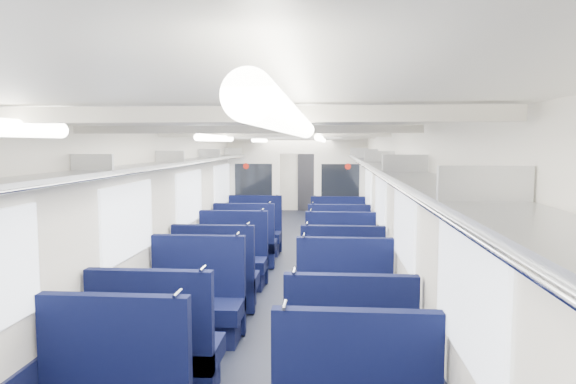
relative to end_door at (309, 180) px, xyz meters
name	(u,v)px	position (x,y,z in m)	size (l,w,h in m)	color
floor	(287,283)	(0.00, -8.94, -1.00)	(2.80, 18.00, 0.01)	black
ceiling	(287,134)	(0.00, -8.94, 1.35)	(2.80, 18.00, 0.01)	white
wall_left	(199,209)	(-1.40, -8.94, 0.18)	(0.02, 18.00, 2.35)	beige
dado_left	(201,260)	(-1.39, -8.94, -0.65)	(0.03, 17.90, 0.70)	black
wall_right	(378,211)	(1.40, -8.94, 0.18)	(0.02, 18.00, 2.35)	beige
dado_right	(376,263)	(1.39, -8.94, -0.65)	(0.03, 17.90, 0.70)	black
wall_far	(309,175)	(0.00, 0.06, 0.18)	(2.80, 0.02, 2.35)	beige
luggage_rack_left	(210,158)	(-1.21, -8.94, 0.97)	(0.36, 17.40, 0.18)	#B2B5BA
luggage_rack_right	(366,159)	(1.21, -8.94, 0.97)	(0.36, 17.40, 0.18)	#B2B5BA
windows	(284,197)	(0.00, -9.40, 0.42)	(2.78, 15.60, 0.75)	white
ceiling_fittings	(286,138)	(0.00, -9.20, 1.29)	(2.70, 16.06, 0.11)	silver
end_door	(309,180)	(0.00, 0.00, 0.00)	(0.75, 0.06, 2.00)	black
bulkhead	(297,192)	(0.00, -6.53, 0.23)	(2.80, 0.10, 2.35)	silver
seat_8	(157,355)	(-0.83, -12.66, -0.63)	(1.07, 0.59, 1.20)	#0B1035
seat_9	(349,363)	(0.83, -12.69, -0.63)	(1.07, 0.59, 1.20)	#0B1035
seat_10	(196,307)	(-0.83, -11.34, -0.63)	(1.07, 0.59, 1.20)	#0B1035
seat_11	(344,312)	(0.83, -11.36, -0.63)	(1.07, 0.59, 1.20)	#0B1035
seat_12	(216,283)	(-0.83, -10.30, -0.63)	(1.07, 0.59, 1.20)	#0B1035
seat_13	(342,284)	(0.83, -10.23, -0.63)	(1.07, 0.59, 1.20)	#0B1035
seat_14	(232,263)	(-0.83, -9.17, -0.63)	(1.07, 0.59, 1.20)	#0B1035
seat_15	(340,265)	(0.83, -9.19, -0.63)	(1.07, 0.59, 1.20)	#0B1035
seat_16	(246,247)	(-0.83, -7.90, -0.63)	(1.07, 0.59, 1.20)	#0B1035
seat_17	(339,248)	(0.83, -7.92, -0.63)	(1.07, 0.59, 1.20)	#0B1035
seat_18	(254,236)	(-0.83, -6.80, -0.63)	(1.07, 0.59, 1.20)	#0B1035
seat_19	(338,238)	(0.83, -6.87, -0.63)	(1.07, 0.59, 1.20)	#0B1035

